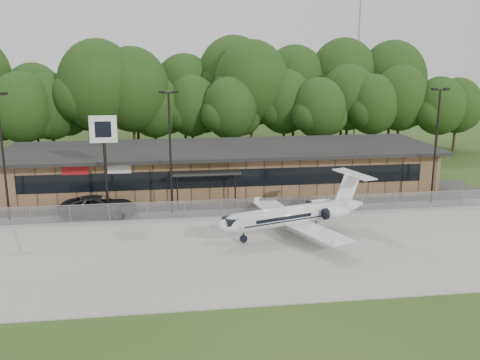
{
  "coord_description": "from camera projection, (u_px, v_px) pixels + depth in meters",
  "views": [
    {
      "loc": [
        -5.26,
        -26.7,
        13.35
      ],
      "look_at": [
        0.11,
        12.0,
        3.83
      ],
      "focal_mm": 40.0,
      "sensor_mm": 36.0,
      "label": 1
    }
  ],
  "objects": [
    {
      "name": "treeline",
      "position": [
        207.0,
        97.0,
        68.2
      ],
      "size": [
        72.0,
        12.0,
        15.0
      ],
      "primitive_type": null,
      "color": "#183310",
      "rests_on": "ground"
    },
    {
      "name": "radio_mast",
      "position": [
        358.0,
        56.0,
        75.72
      ],
      "size": [
        0.2,
        0.2,
        25.0
      ],
      "primitive_type": "cylinder",
      "color": "gray",
      "rests_on": "ground"
    },
    {
      "name": "parking_lot",
      "position": [
        227.0,
        201.0,
        48.31
      ],
      "size": [
        50.0,
        9.0,
        0.06
      ],
      "primitive_type": "cube",
      "color": "#383835",
      "rests_on": "ground"
    },
    {
      "name": "light_pole_mid",
      "position": [
        170.0,
        143.0,
        43.35
      ],
      "size": [
        1.55,
        0.3,
        10.23
      ],
      "color": "black",
      "rests_on": "ground"
    },
    {
      "name": "light_pole_right",
      "position": [
        436.0,
        137.0,
        46.42
      ],
      "size": [
        1.55,
        0.3,
        10.23
      ],
      "color": "black",
      "rests_on": "ground"
    },
    {
      "name": "fence",
      "position": [
        234.0,
        208.0,
        43.81
      ],
      "size": [
        46.0,
        0.04,
        1.52
      ],
      "color": "gray",
      "rests_on": "ground"
    },
    {
      "name": "terminal",
      "position": [
        222.0,
        168.0,
        52.08
      ],
      "size": [
        41.0,
        11.65,
        4.3
      ],
      "color": "#846042",
      "rests_on": "ground"
    },
    {
      "name": "apron",
      "position": [
        246.0,
        246.0,
        37.24
      ],
      "size": [
        64.0,
        18.0,
        0.08
      ],
      "primitive_type": "cube",
      "color": "#9E9B93",
      "rests_on": "ground"
    },
    {
      "name": "pole_sign",
      "position": [
        104.0,
        140.0,
        42.85
      ],
      "size": [
        2.17,
        0.28,
        8.28
      ],
      "rotation": [
        0.0,
        0.0,
        -0.01
      ],
      "color": "black",
      "rests_on": "ground"
    },
    {
      "name": "suv",
      "position": [
        99.0,
        207.0,
        43.8
      ],
      "size": [
        6.33,
        3.23,
        1.71
      ],
      "primitive_type": "imported",
      "rotation": [
        0.0,
        0.0,
        1.51
      ],
      "color": "#323234",
      "rests_on": "ground"
    },
    {
      "name": "business_jet",
      "position": [
        295.0,
        216.0,
        39.16
      ],
      "size": [
        12.68,
        11.37,
        4.31
      ],
      "rotation": [
        0.0,
        0.0,
        0.3
      ],
      "color": "silver",
      "rests_on": "ground"
    },
    {
      "name": "ground",
      "position": [
        268.0,
        298.0,
        29.56
      ],
      "size": [
        160.0,
        160.0,
        0.0
      ],
      "primitive_type": "plane",
      "color": "#2F4B1B",
      "rests_on": "ground"
    },
    {
      "name": "light_pole_left",
      "position": [
        2.0,
        147.0,
        41.61
      ],
      "size": [
        1.55,
        0.3,
        10.23
      ],
      "color": "black",
      "rests_on": "ground"
    }
  ]
}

